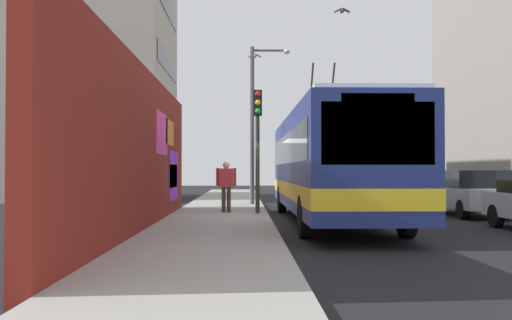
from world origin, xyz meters
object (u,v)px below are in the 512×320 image
Objects in this scene: pedestrian_midblock at (226,182)px; street_lamp at (256,114)px; parked_car_silver at (467,192)px; city_bus at (330,162)px; traffic_light at (258,130)px.

street_lamp is (4.56, -1.14, 2.81)m from pedestrian_midblock.
parked_car_silver is 8.42m from pedestrian_midblock.
parked_car_silver is 0.70× the size of street_lamp.
city_bus is at bearing -123.80° from pedestrian_midblock.
pedestrian_midblock is at bearing 165.96° from street_lamp.
traffic_light is (-0.95, 7.35, 2.07)m from parked_car_silver.
city_bus reaches higher than parked_car_silver.
pedestrian_midblock is 0.26× the size of street_lamp.
traffic_light reaches higher than parked_car_silver.
traffic_light is at bearing 54.75° from city_bus.
pedestrian_midblock is (2.15, 3.21, -0.67)m from city_bus.
city_bus reaches higher than pedestrian_midblock.
parked_car_silver is (2.47, -5.20, -1.01)m from city_bus.
street_lamp is at bearing 17.13° from city_bus.
city_bus is at bearing -125.25° from traffic_light.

